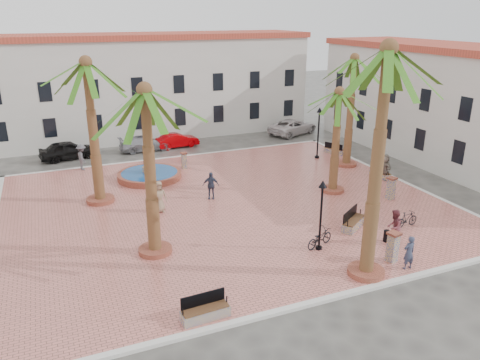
{
  "coord_description": "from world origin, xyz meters",
  "views": [
    {
      "loc": [
        -9.34,
        -24.93,
        11.29
      ],
      "look_at": [
        1.0,
        0.0,
        1.6
      ],
      "focal_mm": 35.0,
      "sensor_mm": 36.0,
      "label": 1
    }
  ],
  "objects_px": {
    "bollard_e": "(391,188)",
    "litter_bin": "(386,236)",
    "bench_se": "(353,223)",
    "cyclist_a": "(409,253)",
    "bollard_n": "(184,160)",
    "bicycle_a": "(320,238)",
    "car_black": "(68,150)",
    "pedestrian_east": "(385,167)",
    "palm_s": "(386,74)",
    "palm_ne": "(354,70)",
    "pedestrian_fountain_b": "(211,185)",
    "palm_e": "(339,104)",
    "pedestrian_fountain_a": "(159,197)",
    "bicycle_b": "(407,219)",
    "car_silver": "(145,143)",
    "bollard_se": "(393,246)",
    "cyclist_b": "(394,227)",
    "bench_s": "(205,312)",
    "car_red": "(177,140)",
    "bench_e": "(380,174)",
    "car_white": "(293,127)",
    "pedestrian_north": "(82,157)",
    "bench_ne": "(334,150)",
    "lamppost_e": "(319,124)",
    "palm_sw": "(146,110)",
    "palm_nw": "(87,79)",
    "fountain": "(149,174)",
    "lamppost_s": "(322,203)"
  },
  "relations": [
    {
      "from": "bicycle_b",
      "to": "car_silver",
      "type": "bearing_deg",
      "value": 20.65
    },
    {
      "from": "palm_sw",
      "to": "palm_ne",
      "type": "height_order",
      "value": "palm_ne"
    },
    {
      "from": "bench_ne",
      "to": "bicycle_a",
      "type": "bearing_deg",
      "value": 118.1
    },
    {
      "from": "bicycle_a",
      "to": "pedestrian_east",
      "type": "height_order",
      "value": "pedestrian_east"
    },
    {
      "from": "cyclist_a",
      "to": "bench_se",
      "type": "bearing_deg",
      "value": -92.41
    },
    {
      "from": "litter_bin",
      "to": "palm_e",
      "type": "bearing_deg",
      "value": 78.66
    },
    {
      "from": "bench_ne",
      "to": "car_silver",
      "type": "bearing_deg",
      "value": 36.43
    },
    {
      "from": "car_black",
      "to": "cyclist_b",
      "type": "bearing_deg",
      "value": -156.83
    },
    {
      "from": "bench_e",
      "to": "car_white",
      "type": "bearing_deg",
      "value": -9.4
    },
    {
      "from": "palm_ne",
      "to": "cyclist_a",
      "type": "relative_size",
      "value": 5.13
    },
    {
      "from": "bench_ne",
      "to": "bollard_e",
      "type": "distance_m",
      "value": 10.29
    },
    {
      "from": "bench_ne",
      "to": "lamppost_e",
      "type": "height_order",
      "value": "lamppost_e"
    },
    {
      "from": "pedestrian_north",
      "to": "pedestrian_east",
      "type": "distance_m",
      "value": 22.08
    },
    {
      "from": "bollard_se",
      "to": "car_red",
      "type": "xyz_separation_m",
      "value": [
        -3.92,
        23.83,
        -0.3
      ]
    },
    {
      "from": "bicycle_a",
      "to": "car_white",
      "type": "xyz_separation_m",
      "value": [
        10.23,
        21.53,
        0.12
      ]
    },
    {
      "from": "cyclist_a",
      "to": "pedestrian_fountain_b",
      "type": "height_order",
      "value": "pedestrian_fountain_b"
    },
    {
      "from": "bicycle_a",
      "to": "lamppost_e",
      "type": "bearing_deg",
      "value": -50.46
    },
    {
      "from": "bollard_n",
      "to": "cyclist_a",
      "type": "relative_size",
      "value": 0.75
    },
    {
      "from": "pedestrian_north",
      "to": "bench_s",
      "type": "bearing_deg",
      "value": 177.28
    },
    {
      "from": "bench_e",
      "to": "bollard_se",
      "type": "xyz_separation_m",
      "value": [
        -7.28,
        -10.08,
        0.53
      ]
    },
    {
      "from": "cyclist_a",
      "to": "pedestrian_fountain_b",
      "type": "distance_m",
      "value": 12.88
    },
    {
      "from": "bollard_se",
      "to": "cyclist_b",
      "type": "bearing_deg",
      "value": 49.15
    },
    {
      "from": "bench_se",
      "to": "lamppost_s",
      "type": "distance_m",
      "value": 3.99
    },
    {
      "from": "bollard_n",
      "to": "litter_bin",
      "type": "xyz_separation_m",
      "value": [
        6.26,
        -15.6,
        -0.33
      ]
    },
    {
      "from": "pedestrian_east",
      "to": "palm_s",
      "type": "bearing_deg",
      "value": -36.19
    },
    {
      "from": "bench_s",
      "to": "car_red",
      "type": "distance_m",
      "value": 25.28
    },
    {
      "from": "bicycle_a",
      "to": "pedestrian_fountain_a",
      "type": "relative_size",
      "value": 0.94
    },
    {
      "from": "palm_e",
      "to": "palm_nw",
      "type": "bearing_deg",
      "value": 164.33
    },
    {
      "from": "bicycle_b",
      "to": "car_white",
      "type": "bearing_deg",
      "value": -16.88
    },
    {
      "from": "palm_e",
      "to": "bollard_n",
      "type": "xyz_separation_m",
      "value": [
        -7.7,
        8.4,
        -5.12
      ]
    },
    {
      "from": "bench_e",
      "to": "bollard_se",
      "type": "height_order",
      "value": "bollard_se"
    },
    {
      "from": "fountain",
      "to": "pedestrian_fountain_a",
      "type": "relative_size",
      "value": 2.37
    },
    {
      "from": "palm_ne",
      "to": "bench_s",
      "type": "distance_m",
      "value": 22.56
    },
    {
      "from": "bench_e",
      "to": "bench_ne",
      "type": "height_order",
      "value": "bench_ne"
    },
    {
      "from": "palm_e",
      "to": "cyclist_b",
      "type": "relative_size",
      "value": 3.74
    },
    {
      "from": "bollard_e",
      "to": "litter_bin",
      "type": "relative_size",
      "value": 2.33
    },
    {
      "from": "bollard_e",
      "to": "car_black",
      "type": "distance_m",
      "value": 25.18
    },
    {
      "from": "cyclist_b",
      "to": "pedestrian_fountain_a",
      "type": "xyz_separation_m",
      "value": [
        -10.05,
        8.54,
        0.03
      ]
    },
    {
      "from": "bench_se",
      "to": "bollard_e",
      "type": "relative_size",
      "value": 1.39
    },
    {
      "from": "palm_s",
      "to": "bench_se",
      "type": "relative_size",
      "value": 5.12
    },
    {
      "from": "palm_ne",
      "to": "palm_s",
      "type": "bearing_deg",
      "value": -121.54
    },
    {
      "from": "bench_e",
      "to": "car_black",
      "type": "bearing_deg",
      "value": 49.04
    },
    {
      "from": "cyclist_a",
      "to": "pedestrian_north",
      "type": "bearing_deg",
      "value": -57.9
    },
    {
      "from": "bench_se",
      "to": "cyclist_a",
      "type": "xyz_separation_m",
      "value": [
        -0.28,
        -4.59,
        0.53
      ]
    },
    {
      "from": "bench_s",
      "to": "bollard_se",
      "type": "relative_size",
      "value": 1.3
    },
    {
      "from": "bollard_n",
      "to": "bollard_e",
      "type": "height_order",
      "value": "bollard_e"
    },
    {
      "from": "bollard_e",
      "to": "bicycle_a",
      "type": "distance_m",
      "value": 8.43
    },
    {
      "from": "bench_s",
      "to": "lamppost_e",
      "type": "height_order",
      "value": "lamppost_e"
    },
    {
      "from": "palm_s",
      "to": "bicycle_a",
      "type": "distance_m",
      "value": 8.97
    },
    {
      "from": "bicycle_a",
      "to": "car_black",
      "type": "bearing_deg",
      "value": 7.28
    }
  ]
}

